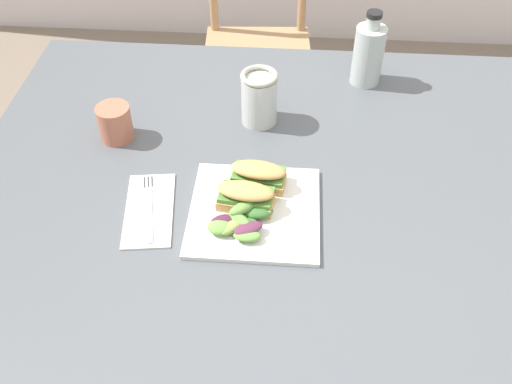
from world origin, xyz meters
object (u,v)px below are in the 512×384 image
object	(u,v)px
dining_table	(275,207)
chair_wooden_far	(257,48)
sandwich_half_front	(246,196)
cup_extra_side	(115,123)
fork_on_napkin	(149,202)
mason_jar_iced_tea	(259,100)
plate_lunch	(255,211)
bottle_cold_brew	(368,57)
sandwich_half_back	(258,175)

from	to	relation	value
dining_table	chair_wooden_far	distance (m)	1.03
sandwich_half_front	cup_extra_side	xyz separation A→B (m)	(-0.31, 0.21, 0.00)
chair_wooden_far	fork_on_napkin	xyz separation A→B (m)	(-0.14, -1.12, 0.30)
chair_wooden_far	mason_jar_iced_tea	distance (m)	0.90
dining_table	plate_lunch	distance (m)	0.17
dining_table	plate_lunch	bearing A→B (deg)	-106.75
plate_lunch	mason_jar_iced_tea	bearing A→B (deg)	92.23
chair_wooden_far	bottle_cold_brew	size ratio (longest dim) A/B	4.52
sandwich_half_back	cup_extra_side	world-z (taller)	cup_extra_side
dining_table	chair_wooden_far	xyz separation A→B (m)	(-0.11, 1.01, -0.18)
chair_wooden_far	mason_jar_iced_tea	bearing A→B (deg)	-85.69
sandwich_half_back	fork_on_napkin	xyz separation A→B (m)	(-0.22, -0.06, -0.03)
dining_table	plate_lunch	world-z (taller)	plate_lunch
plate_lunch	mason_jar_iced_tea	size ratio (longest dim) A/B	1.98
bottle_cold_brew	cup_extra_side	xyz separation A→B (m)	(-0.58, -0.27, -0.03)
plate_lunch	sandwich_half_back	bearing A→B (deg)	88.18
sandwich_half_front	bottle_cold_brew	distance (m)	0.55
sandwich_half_back	sandwich_half_front	bearing A→B (deg)	-108.18
fork_on_napkin	cup_extra_side	distance (m)	0.24
dining_table	mason_jar_iced_tea	distance (m)	0.25
plate_lunch	mason_jar_iced_tea	xyz separation A→B (m)	(-0.01, 0.30, 0.05)
sandwich_half_back	fork_on_napkin	bearing A→B (deg)	-164.02
sandwich_half_front	bottle_cold_brew	size ratio (longest dim) A/B	0.62
sandwich_half_back	plate_lunch	bearing A→B (deg)	-91.82
plate_lunch	sandwich_half_back	size ratio (longest dim) A/B	2.16
dining_table	sandwich_half_front	world-z (taller)	sandwich_half_front
plate_lunch	cup_extra_side	bearing A→B (deg)	146.94
mason_jar_iced_tea	cup_extra_side	world-z (taller)	mason_jar_iced_tea
plate_lunch	cup_extra_side	xyz separation A→B (m)	(-0.33, 0.22, 0.04)
bottle_cold_brew	sandwich_half_back	bearing A→B (deg)	-120.55
bottle_cold_brew	cup_extra_side	world-z (taller)	bottle_cold_brew
chair_wooden_far	sandwich_half_back	distance (m)	1.11
sandwich_half_back	bottle_cold_brew	xyz separation A→B (m)	(0.25, 0.42, 0.03)
chair_wooden_far	cup_extra_side	world-z (taller)	chair_wooden_far
bottle_cold_brew	cup_extra_side	distance (m)	0.64
sandwich_half_back	chair_wooden_far	bearing A→B (deg)	94.12
fork_on_napkin	cup_extra_side	xyz separation A→B (m)	(-0.12, 0.21, 0.04)
sandwich_half_front	sandwich_half_back	world-z (taller)	same
chair_wooden_far	mason_jar_iced_tea	world-z (taller)	same
chair_wooden_far	bottle_cold_brew	world-z (taller)	bottle_cold_brew
plate_lunch	sandwich_half_front	distance (m)	0.04
dining_table	sandwich_half_front	xyz separation A→B (m)	(-0.05, -0.11, 0.15)
mason_jar_iced_tea	fork_on_napkin	bearing A→B (deg)	-124.76
dining_table	chair_wooden_far	world-z (taller)	chair_wooden_far
sandwich_half_back	bottle_cold_brew	bearing A→B (deg)	59.45
mason_jar_iced_tea	bottle_cold_brew	bearing A→B (deg)	35.50
plate_lunch	cup_extra_side	world-z (taller)	cup_extra_side
sandwich_half_back	mason_jar_iced_tea	bearing A→B (deg)	93.47
bottle_cold_brew	sandwich_half_front	bearing A→B (deg)	-119.08
plate_lunch	cup_extra_side	distance (m)	0.40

